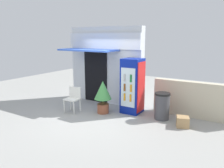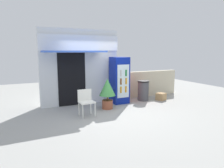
{
  "view_description": "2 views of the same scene",
  "coord_description": "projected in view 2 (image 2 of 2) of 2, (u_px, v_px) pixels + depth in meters",
  "views": [
    {
      "loc": [
        4.23,
        -5.64,
        2.56
      ],
      "look_at": [
        0.4,
        0.59,
        1.0
      ],
      "focal_mm": 35.81,
      "sensor_mm": 36.0,
      "label": 1
    },
    {
      "loc": [
        -2.78,
        -6.15,
        2.1
      ],
      "look_at": [
        0.39,
        0.47,
        0.89
      ],
      "focal_mm": 32.38,
      "sensor_mm": 36.0,
      "label": 2
    }
  ],
  "objects": [
    {
      "name": "potted_plant_near_shop",
      "position": [
        107.0,
        90.0,
        7.31
      ],
      "size": [
        0.59,
        0.59,
        1.11
      ],
      "color": "#995138",
      "rests_on": "ground"
    },
    {
      "name": "plastic_chair",
      "position": [
        86.0,
        100.0,
        6.56
      ],
      "size": [
        0.5,
        0.43,
        0.86
      ],
      "color": "white",
      "rests_on": "ground"
    },
    {
      "name": "storefront_building",
      "position": [
        79.0,
        66.0,
        7.91
      ],
      "size": [
        3.1,
        1.25,
        2.92
      ],
      "color": "silver",
      "rests_on": "ground"
    },
    {
      "name": "cardboard_box",
      "position": [
        161.0,
        96.0,
        8.7
      ],
      "size": [
        0.44,
        0.43,
        0.31
      ],
      "primitive_type": "cube",
      "rotation": [
        0.0,
        0.0,
        0.33
      ],
      "color": "tan",
      "rests_on": "ground"
    },
    {
      "name": "stone_boundary_wall",
      "position": [
        150.0,
        83.0,
        9.58
      ],
      "size": [
        2.76,
        0.24,
        1.16
      ],
      "primitive_type": "cube",
      "color": "beige",
      "rests_on": "ground"
    },
    {
      "name": "drink_cooler",
      "position": [
        120.0,
        80.0,
        8.13
      ],
      "size": [
        0.65,
        0.69,
        1.85
      ],
      "color": "navy",
      "rests_on": "ground"
    },
    {
      "name": "trash_bin",
      "position": [
        143.0,
        90.0,
        8.6
      ],
      "size": [
        0.48,
        0.48,
        0.85
      ],
      "color": "#47474C",
      "rests_on": "ground"
    },
    {
      "name": "ground",
      "position": [
        108.0,
        112.0,
        6.99
      ],
      "size": [
        16.0,
        16.0,
        0.0
      ],
      "primitive_type": "plane",
      "color": "#A3A39E"
    }
  ]
}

